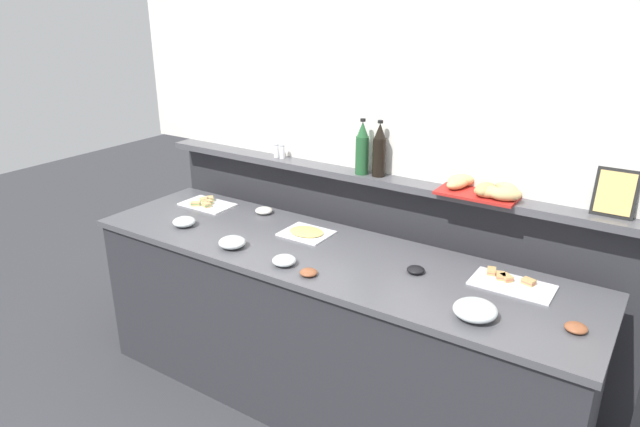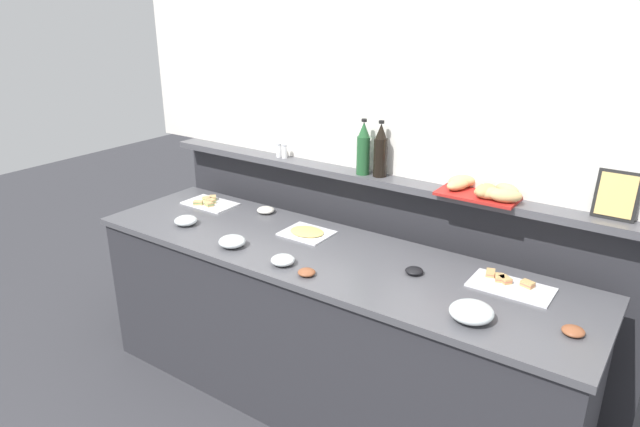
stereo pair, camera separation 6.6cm
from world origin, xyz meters
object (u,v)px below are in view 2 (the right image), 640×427
Objects in this scene: condiment_bowl_dark at (573,331)px; bread_basket at (484,190)px; glass_bowl_extra at (186,221)px; condiment_bowl_red at (307,272)px; wine_bottle_dark at (380,152)px; salt_shaker at (279,150)px; sandwich_platter_rear at (510,285)px; framed_picture at (617,195)px; sandwich_platter_side at (209,203)px; condiment_bowl_cream at (266,210)px; cold_cuts_platter at (307,233)px; glass_bowl_small at (283,260)px; glass_bowl_large at (232,242)px; glass_bowl_medium at (471,313)px; pepper_shaker at (284,151)px; condiment_bowl_teal at (414,271)px; wine_bottle_green at (363,150)px.

bread_basket is at bearing 137.43° from condiment_bowl_dark.
glass_bowl_extra is 0.96m from condiment_bowl_red.
wine_bottle_dark is (-0.03, 0.74, 0.43)m from condiment_bowl_red.
glass_bowl_extra is 1.52× the size of salt_shaker.
framed_picture is (0.32, 0.35, 0.40)m from sandwich_platter_rear.
sandwich_platter_side is 0.56m from salt_shaker.
cold_cuts_platter is at bearing -17.36° from condiment_bowl_cream.
condiment_bowl_red is at bearing -9.25° from glass_bowl_small.
condiment_bowl_cream is at bearing 176.27° from sandwich_platter_rear.
glass_bowl_small is 1.35× the size of condiment_bowl_dark.
glass_bowl_large reaches higher than sandwich_platter_rear.
glass_bowl_medium is 0.83× the size of framed_picture.
bread_basket is at bearing -174.41° from framed_picture.
pepper_shaker is (-1.87, 0.56, 0.33)m from condiment_bowl_dark.
wine_bottle_dark reaches higher than condiment_bowl_teal.
pepper_shaker reaches higher than glass_bowl_medium.
condiment_bowl_cream is at bearing -172.44° from framed_picture.
salt_shaker reaches higher than bread_basket.
glass_bowl_small is 0.80m from glass_bowl_extra.
glass_bowl_large reaches higher than sandwich_platter_side.
pepper_shaker is (0.39, 0.30, 0.33)m from sandwich_platter_side.
wine_bottle_dark is at bearing -0.05° from salt_shaker.
sandwich_platter_rear is 0.84× the size of bread_basket.
sandwich_platter_side reaches higher than cold_cuts_platter.
cold_cuts_platter is 0.56m from wine_bottle_green.
cold_cuts_platter is at bearing 125.84° from condiment_bowl_red.
glass_bowl_medium is at bearing 0.71° from glass_bowl_large.
pepper_shaker is (-1.12, 0.44, 0.33)m from condiment_bowl_teal.
condiment_bowl_teal is at bearing -147.46° from framed_picture.
sandwich_platter_side is 0.76× the size of bread_basket.
bread_basket is at bearing 131.89° from sandwich_platter_rear.
condiment_bowl_red is 0.98m from bread_basket.
condiment_bowl_teal is 0.81m from wine_bottle_green.
wine_bottle_dark is 0.10m from wine_bottle_green.
wine_bottle_green is at bearing 144.16° from glass_bowl_medium.
condiment_bowl_dark is 1.38m from wine_bottle_dark.
sandwich_platter_rear is 0.94m from condiment_bowl_red.
glass_bowl_medium is 1.75m from glass_bowl_extra.
salt_shaker is at bearing 169.00° from sandwich_platter_rear.
salt_shaker is (0.34, 0.30, 0.33)m from sandwich_platter_side.
condiment_bowl_cream is 1.14m from condiment_bowl_teal.
glass_bowl_large is 1.67× the size of salt_shaker.
glass_bowl_small is 1.40× the size of condiment_bowl_red.
cold_cuts_platter is 0.50m from condiment_bowl_red.
glass_bowl_medium is 0.39m from condiment_bowl_dark.
wine_bottle_dark is at bearing 92.30° from condiment_bowl_red.
condiment_bowl_cream is at bearing 12.44° from sandwich_platter_side.
condiment_bowl_cream is 0.88m from condiment_bowl_red.
condiment_bowl_cream is (-0.41, 0.13, 0.01)m from cold_cuts_platter.
sandwich_platter_rear is at bearing -133.09° from framed_picture.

